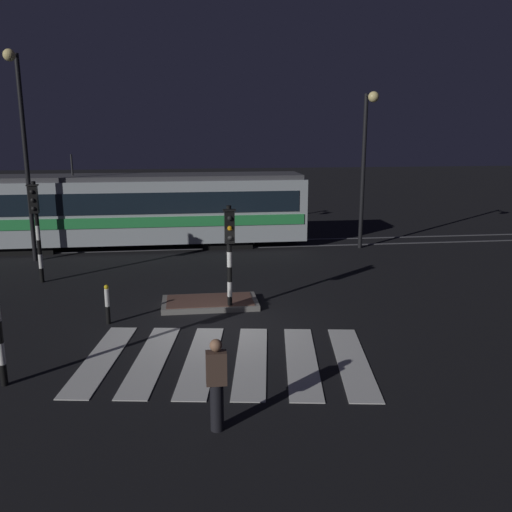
{
  "coord_description": "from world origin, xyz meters",
  "views": [
    {
      "loc": [
        -0.82,
        -13.98,
        5.22
      ],
      "look_at": [
        1.28,
        2.2,
        1.4
      ],
      "focal_mm": 38.28,
      "sensor_mm": 36.0,
      "label": 1
    }
  ],
  "objects_px": {
    "traffic_light_median_centre": "(229,243)",
    "tram": "(130,209)",
    "pedestrian_waiting_at_kerb": "(217,384)",
    "street_lamp_trackside_left": "(22,135)",
    "bollard_island_edge": "(107,304)",
    "traffic_light_corner_far_left": "(36,217)",
    "street_lamp_trackside_right": "(366,151)"
  },
  "relations": [
    {
      "from": "traffic_light_median_centre",
      "to": "tram",
      "type": "distance_m",
      "value": 10.06
    },
    {
      "from": "tram",
      "to": "pedestrian_waiting_at_kerb",
      "type": "xyz_separation_m",
      "value": [
        2.91,
        -15.7,
        -0.87
      ]
    },
    {
      "from": "street_lamp_trackside_left",
      "to": "bollard_island_edge",
      "type": "bearing_deg",
      "value": -63.03
    },
    {
      "from": "tram",
      "to": "bollard_island_edge",
      "type": "relative_size",
      "value": 14.14
    },
    {
      "from": "traffic_light_corner_far_left",
      "to": "street_lamp_trackside_left",
      "type": "height_order",
      "value": "street_lamp_trackside_left"
    },
    {
      "from": "traffic_light_median_centre",
      "to": "street_lamp_trackside_right",
      "type": "height_order",
      "value": "street_lamp_trackside_right"
    },
    {
      "from": "traffic_light_median_centre",
      "to": "bollard_island_edge",
      "type": "relative_size",
      "value": 2.81
    },
    {
      "from": "traffic_light_median_centre",
      "to": "street_lamp_trackside_right",
      "type": "relative_size",
      "value": 0.47
    },
    {
      "from": "pedestrian_waiting_at_kerb",
      "to": "traffic_light_median_centre",
      "type": "bearing_deg",
      "value": 83.19
    },
    {
      "from": "traffic_light_corner_far_left",
      "to": "tram",
      "type": "xyz_separation_m",
      "value": [
        2.56,
        5.45,
        -0.56
      ]
    },
    {
      "from": "traffic_light_median_centre",
      "to": "tram",
      "type": "relative_size",
      "value": 0.2
    },
    {
      "from": "street_lamp_trackside_right",
      "to": "bollard_island_edge",
      "type": "height_order",
      "value": "street_lamp_trackside_right"
    },
    {
      "from": "traffic_light_median_centre",
      "to": "street_lamp_trackside_left",
      "type": "bearing_deg",
      "value": 135.75
    },
    {
      "from": "traffic_light_corner_far_left",
      "to": "traffic_light_median_centre",
      "type": "xyz_separation_m",
      "value": [
        6.23,
        -3.91,
        -0.26
      ]
    },
    {
      "from": "tram",
      "to": "street_lamp_trackside_right",
      "type": "bearing_deg",
      "value": -8.94
    },
    {
      "from": "street_lamp_trackside_left",
      "to": "pedestrian_waiting_at_kerb",
      "type": "xyz_separation_m",
      "value": [
        6.54,
        -13.46,
        -4.12
      ]
    },
    {
      "from": "traffic_light_median_centre",
      "to": "traffic_light_corner_far_left",
      "type": "bearing_deg",
      "value": 147.9
    },
    {
      "from": "traffic_light_corner_far_left",
      "to": "pedestrian_waiting_at_kerb",
      "type": "xyz_separation_m",
      "value": [
        5.47,
        -10.25,
        -1.43
      ]
    },
    {
      "from": "bollard_island_edge",
      "to": "pedestrian_waiting_at_kerb",
      "type": "bearing_deg",
      "value": -65.49
    },
    {
      "from": "traffic_light_median_centre",
      "to": "street_lamp_trackside_right",
      "type": "bearing_deg",
      "value": 50.03
    },
    {
      "from": "street_lamp_trackside_right",
      "to": "tram",
      "type": "relative_size",
      "value": 0.43
    },
    {
      "from": "pedestrian_waiting_at_kerb",
      "to": "bollard_island_edge",
      "type": "bearing_deg",
      "value": 114.51
    },
    {
      "from": "traffic_light_corner_far_left",
      "to": "street_lamp_trackside_left",
      "type": "distance_m",
      "value": 4.31
    },
    {
      "from": "tram",
      "to": "bollard_island_edge",
      "type": "height_order",
      "value": "tram"
    },
    {
      "from": "street_lamp_trackside_right",
      "to": "tram",
      "type": "xyz_separation_m",
      "value": [
        -10.17,
        1.6,
        -2.54
      ]
    },
    {
      "from": "street_lamp_trackside_left",
      "to": "street_lamp_trackside_right",
      "type": "relative_size",
      "value": 1.19
    },
    {
      "from": "street_lamp_trackside_left",
      "to": "street_lamp_trackside_right",
      "type": "distance_m",
      "value": 13.84
    },
    {
      "from": "traffic_light_corner_far_left",
      "to": "pedestrian_waiting_at_kerb",
      "type": "distance_m",
      "value": 11.71
    },
    {
      "from": "traffic_light_median_centre",
      "to": "tram",
      "type": "height_order",
      "value": "tram"
    },
    {
      "from": "traffic_light_median_centre",
      "to": "bollard_island_edge",
      "type": "xyz_separation_m",
      "value": [
        -3.39,
        -0.56,
        -1.49
      ]
    },
    {
      "from": "traffic_light_corner_far_left",
      "to": "street_lamp_trackside_left",
      "type": "bearing_deg",
      "value": 108.44
    },
    {
      "from": "traffic_light_corner_far_left",
      "to": "tram",
      "type": "height_order",
      "value": "tram"
    }
  ]
}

